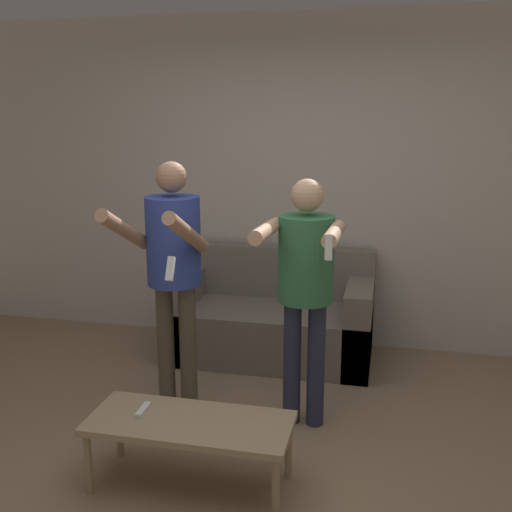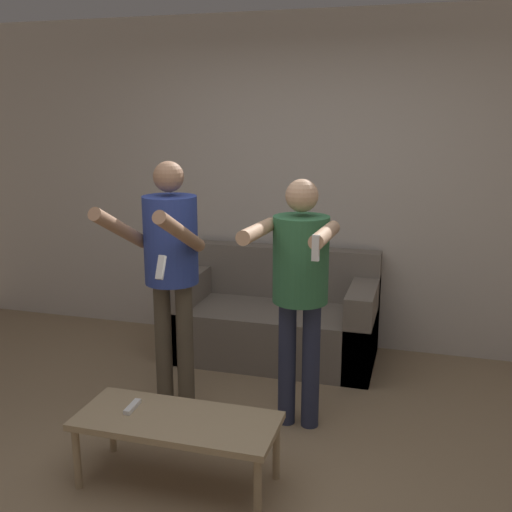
# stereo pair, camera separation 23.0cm
# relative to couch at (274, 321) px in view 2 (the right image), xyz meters

# --- Properties ---
(ground_plane) EXTENTS (14.00, 14.00, 0.00)m
(ground_plane) POSITION_rel_couch_xyz_m (0.18, -1.77, -0.30)
(ground_plane) COLOR #937A5B
(wall_back) EXTENTS (6.40, 0.06, 2.70)m
(wall_back) POSITION_rel_couch_xyz_m (0.18, 0.42, 1.05)
(wall_back) COLOR beige
(wall_back) RESTS_ON ground_plane
(couch) EXTENTS (1.61, 0.78, 0.85)m
(couch) POSITION_rel_couch_xyz_m (0.00, 0.00, 0.00)
(couch) COLOR slate
(couch) RESTS_ON ground_plane
(person_standing_left) EXTENTS (0.46, 0.77, 1.64)m
(person_standing_left) POSITION_rel_couch_xyz_m (-0.42, -1.05, 0.74)
(person_standing_left) COLOR brown
(person_standing_left) RESTS_ON ground_plane
(person_standing_right) EXTENTS (0.45, 0.74, 1.55)m
(person_standing_right) POSITION_rel_couch_xyz_m (0.42, -1.05, 0.69)
(person_standing_right) COLOR #282D47
(person_standing_right) RESTS_ON ground_plane
(coffee_table) EXTENTS (1.06, 0.45, 0.38)m
(coffee_table) POSITION_rel_couch_xyz_m (-0.06, -1.81, 0.04)
(coffee_table) COLOR tan
(coffee_table) RESTS_ON ground_plane
(remote_on_table) EXTENTS (0.04, 0.15, 0.02)m
(remote_on_table) POSITION_rel_couch_xyz_m (-0.33, -1.79, 0.10)
(remote_on_table) COLOR white
(remote_on_table) RESTS_ON coffee_table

